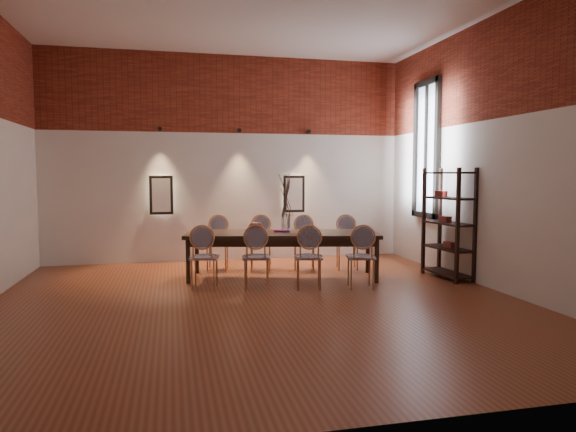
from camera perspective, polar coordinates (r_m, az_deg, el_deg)
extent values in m
cube|color=brown|center=(6.93, -3.23, -9.60)|extent=(7.00, 7.00, 0.02)
cube|color=silver|center=(10.24, -6.63, 6.33)|extent=(7.00, 0.10, 4.00)
cube|color=silver|center=(3.29, 7.19, 9.92)|extent=(7.00, 0.10, 4.00)
cube|color=silver|center=(8.11, 22.44, 6.45)|extent=(0.10, 7.00, 4.00)
cube|color=maroon|center=(10.28, -6.66, 13.32)|extent=(7.00, 0.02, 1.50)
cube|color=maroon|center=(8.21, 22.31, 15.22)|extent=(0.02, 7.00, 1.50)
cube|color=#FFEAC6|center=(10.08, -13.90, 2.27)|extent=(0.36, 0.06, 0.66)
cube|color=#FFEAC6|center=(10.37, 0.63, 2.47)|extent=(0.36, 0.06, 0.66)
cylinder|color=black|center=(10.08, -14.04, 9.38)|extent=(0.08, 0.10, 0.08)
cylinder|color=black|center=(10.17, -5.44, 9.46)|extent=(0.08, 0.10, 0.08)
cylinder|color=black|center=(10.44, 2.30, 9.35)|extent=(0.08, 0.10, 0.08)
cube|color=silver|center=(9.77, 15.20, 7.16)|extent=(0.02, 0.78, 2.38)
cube|color=black|center=(9.76, 15.10, 7.16)|extent=(0.08, 0.90, 2.50)
cube|color=black|center=(9.76, 15.10, 7.16)|extent=(0.06, 0.06, 2.40)
cube|color=#382114|center=(8.43, -0.61, -4.36)|extent=(3.24, 1.63, 0.75)
cylinder|color=silver|center=(8.36, -0.25, -0.81)|extent=(0.14, 0.14, 0.30)
ellipsoid|color=maroon|center=(8.33, -3.61, -1.25)|extent=(0.24, 0.24, 0.18)
cube|color=#831668|center=(8.49, -0.67, -1.64)|extent=(0.29, 0.23, 0.03)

